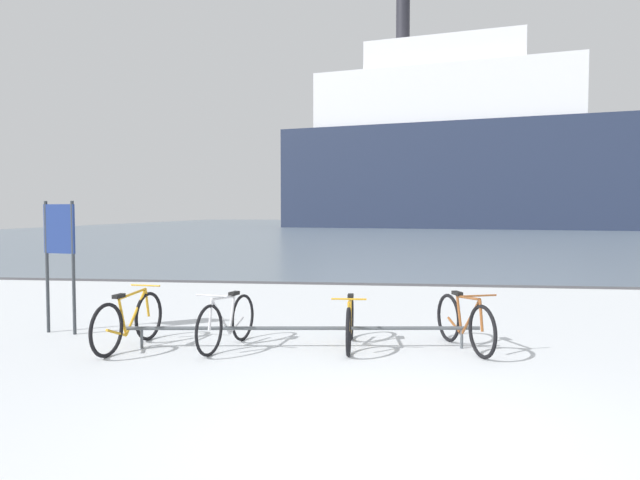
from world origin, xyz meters
TOP-DOWN VIEW (x-y plane):
  - ground at (0.00, 53.90)m, footprint 80.00×132.00m
  - bike_rack at (-1.18, 3.01)m, footprint 4.83×0.65m
  - bicycle_0 at (-3.53, 2.74)m, footprint 0.46×1.70m
  - bicycle_1 at (-2.20, 2.92)m, footprint 0.50×1.60m
  - bicycle_2 at (-0.53, 3.15)m, footprint 0.46×1.59m
  - bicycle_3 at (1.02, 3.22)m, footprint 0.67×1.58m
  - info_sign at (-5.00, 3.53)m, footprint 0.55×0.14m
  - ferry_ship at (6.66, 60.76)m, footprint 39.00×16.85m

SIDE VIEW (x-z plane):
  - ground at x=0.00m, z-range -0.08..0.00m
  - bike_rack at x=-1.18m, z-range 0.12..0.42m
  - bicycle_2 at x=-0.53m, z-range -0.04..0.71m
  - bicycle_1 at x=-2.20m, z-range -0.04..0.76m
  - bicycle_3 at x=1.02m, z-range -0.04..0.77m
  - bicycle_0 at x=-3.53m, z-range -0.04..0.78m
  - info_sign at x=-5.00m, z-range 0.37..2.40m
  - ferry_ship at x=6.66m, z-range -4.25..21.56m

